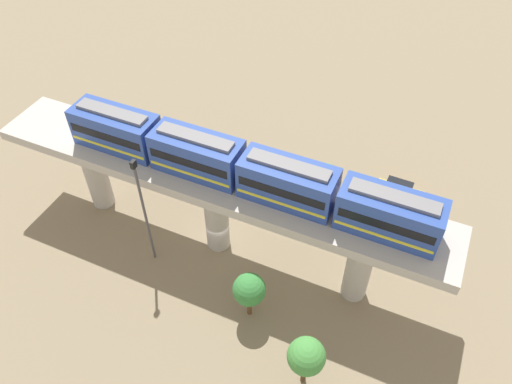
# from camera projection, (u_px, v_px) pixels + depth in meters

# --- Properties ---
(ground_plane) EXTENTS (120.00, 120.00, 0.00)m
(ground_plane) POSITION_uv_depth(u_px,v_px,m) (219.00, 243.00, 42.42)
(ground_plane) COLOR #84755B
(viaduct) EXTENTS (5.20, 35.80, 7.99)m
(viaduct) POSITION_uv_depth(u_px,v_px,m) (215.00, 192.00, 37.96)
(viaduct) COLOR #B7B2AA
(viaduct) RESTS_ON ground
(train) EXTENTS (2.64, 27.45, 3.24)m
(train) POSITION_uv_depth(u_px,v_px,m) (241.00, 168.00, 34.94)
(train) COLOR #2D4CA5
(train) RESTS_ON viaduct
(parked_car_yellow) EXTENTS (1.89, 4.24, 1.76)m
(parked_car_yellow) POSITION_uv_depth(u_px,v_px,m) (398.00, 193.00, 45.48)
(parked_car_yellow) COLOR yellow
(parked_car_yellow) RESTS_ON ground
(parked_car_red) EXTENTS (2.43, 4.43, 1.76)m
(parked_car_red) POSITION_uv_depth(u_px,v_px,m) (199.00, 171.00, 47.47)
(parked_car_red) COLOR red
(parked_car_red) RESTS_ON ground
(tree_near_viaduct) EXTENTS (2.50, 2.50, 4.67)m
(tree_near_viaduct) POSITION_uv_depth(u_px,v_px,m) (306.00, 357.00, 31.80)
(tree_near_viaduct) COLOR brown
(tree_near_viaduct) RESTS_ON ground
(tree_mid_lot) EXTENTS (2.82, 2.82, 5.19)m
(tree_mid_lot) POSITION_uv_depth(u_px,v_px,m) (325.00, 180.00, 42.35)
(tree_mid_lot) COLOR brown
(tree_mid_lot) RESTS_ON ground
(tree_far_corner) EXTENTS (2.40, 2.40, 4.31)m
(tree_far_corner) POSITION_uv_depth(u_px,v_px,m) (249.00, 290.00, 35.61)
(tree_far_corner) COLOR brown
(tree_far_corner) RESTS_ON ground
(signal_post) EXTENTS (0.44, 0.28, 10.59)m
(signal_post) POSITION_uv_depth(u_px,v_px,m) (144.00, 209.00, 37.27)
(signal_post) COLOR #4C4C51
(signal_post) RESTS_ON ground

